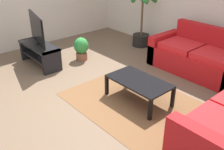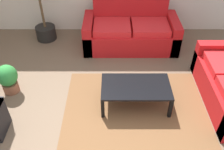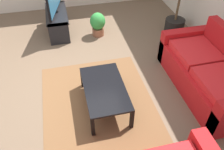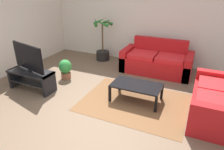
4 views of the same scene
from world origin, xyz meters
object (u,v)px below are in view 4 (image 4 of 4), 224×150
Objects in this scene: couch_main at (156,62)px; potted_plant_small at (65,68)px; couch_loveseat at (219,103)px; coffee_table at (136,86)px; tv at (28,57)px; potted_palm at (103,46)px; tv_stand at (31,77)px.

couch_main reaches higher than potted_plant_small.
coffee_table is at bearing -177.20° from couch_loveseat.
potted_palm reaches higher than tv.
couch_loveseat is at bearing 2.80° from coffee_table.
potted_plant_small is (-3.65, 0.21, -0.02)m from couch_loveseat.
potted_palm is 2.61× the size of potted_plant_small.
couch_main is 2.52m from potted_plant_small.
potted_palm is (0.60, 2.54, 0.15)m from tv_stand.
potted_plant_small reaches higher than tv_stand.
couch_main is 1.86m from potted_palm.
couch_loveseat is 1.59× the size of coffee_table.
tv reaches higher than tv_stand.
potted_plant_small is at bearing 67.18° from tv.
tv_stand is at bearing -103.28° from potted_palm.
couch_main is 1.82× the size of coffee_table.
potted_plant_small is (0.35, 0.84, -0.52)m from tv.
coffee_table is (-0.02, -1.73, 0.03)m from couch_main.
tv reaches higher than potted_plant_small.
couch_main is at bearing 43.07° from tv.
tv_stand is 0.91m from potted_plant_small.
coffee_table is 2.01× the size of potted_plant_small.
couch_main is at bearing 34.64° from potted_plant_small.
couch_loveseat reaches higher than tv_stand.
couch_loveseat is (1.58, -1.65, -0.00)m from couch_main.
potted_palm reaches higher than couch_main.
couch_main is at bearing 43.10° from tv_stand.
couch_main and couch_loveseat have the same top height.
tv_stand is at bearing -171.14° from couch_loveseat.
couch_loveseat is 1.51× the size of tv_stand.
potted_plant_small is at bearing -145.36° from couch_main.
tv is (0.00, 0.00, 0.50)m from tv_stand.
couch_loveseat is 3.66m from potted_plant_small.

